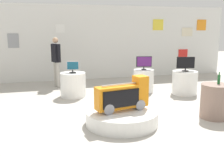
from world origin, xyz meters
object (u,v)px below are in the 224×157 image
tv_on_center_rear (73,67)px  display_pedestal_right_rear (144,81)px  shopper_browsing_near_truck (56,58)px  tv_on_left_rear (186,63)px  tv_on_right_rear (144,62)px  side_table_round (215,101)px  bottle_on_side_table (219,79)px  display_pedestal_left_rear (185,83)px  main_display_pedestal (122,117)px  novelty_firetruck_tv (123,97)px  display_pedestal_center_rear (73,85)px

tv_on_center_rear → display_pedestal_right_rear: bearing=0.3°
shopper_browsing_near_truck → tv_on_left_rear: bearing=-28.3°
tv_on_center_rear → tv_on_right_rear: (2.34, 0.01, 0.06)m
side_table_round → bottle_on_side_table: size_ratio=2.89×
display_pedestal_left_rear → shopper_browsing_near_truck: shopper_browsing_near_truck is taller
display_pedestal_left_rear → tv_on_center_rear: (-3.50, 0.61, 0.56)m
tv_on_left_rear → shopper_browsing_near_truck: size_ratio=0.32×
tv_on_right_rear → main_display_pedestal: bearing=-120.7°
main_display_pedestal → novelty_firetruck_tv: 0.46m
novelty_firetruck_tv → tv_on_center_rear: 2.78m
tv_on_center_rear → display_pedestal_right_rear: tv_on_center_rear is taller
display_pedestal_left_rear → tv_on_left_rear: size_ratio=1.38×
side_table_round → bottle_on_side_table: (0.09, 0.03, 0.51)m
side_table_round → display_pedestal_right_rear: bearing=102.8°
display_pedestal_center_rear → tv_on_right_rear: size_ratio=1.54×
display_pedestal_center_rear → display_pedestal_left_rear: bearing=-9.9°
side_table_round → main_display_pedestal: bearing=175.3°
tv_on_left_rear → tv_on_center_rear: size_ratio=1.58×
novelty_firetruck_tv → tv_on_left_rear: tv_on_left_rear is taller
tv_on_center_rear → novelty_firetruck_tv: bearing=-73.4°
tv_on_center_rear → shopper_browsing_near_truck: bearing=105.6°
novelty_firetruck_tv → tv_on_right_rear: bearing=59.7°
tv_on_left_rear → display_pedestal_right_rear: bearing=151.7°
tv_on_right_rear → shopper_browsing_near_truck: 3.13m
novelty_firetruck_tv → display_pedestal_left_rear: novelty_firetruck_tv is taller
bottle_on_side_table → display_pedestal_right_rear: bearing=104.7°
main_display_pedestal → bottle_on_side_table: 2.44m
tv_on_center_rear → tv_on_right_rear: 2.34m
main_display_pedestal → tv_on_center_rear: size_ratio=4.37×
tv_on_center_rear → side_table_round: bearing=-43.5°
main_display_pedestal → side_table_round: size_ratio=1.97×
display_pedestal_right_rear → tv_on_left_rear: bearing=-28.3°
display_pedestal_left_rear → tv_on_left_rear: bearing=-79.8°
side_table_round → bottle_on_side_table: 0.52m
main_display_pedestal → bottle_on_side_table: (2.31, -0.15, 0.77)m
main_display_pedestal → tv_on_right_rear: 3.20m
tv_on_left_rear → side_table_round: size_ratio=0.71×
main_display_pedestal → tv_on_center_rear: 2.86m
main_display_pedestal → tv_on_left_rear: (2.74, 2.04, 0.84)m
novelty_firetruck_tv → display_pedestal_left_rear: bearing=37.0°
tv_on_left_rear → display_pedestal_center_rear: tv_on_left_rear is taller
tv_on_center_rear → display_pedestal_right_rear: (2.34, 0.01, -0.56)m
tv_on_right_rear → side_table_round: bearing=-77.2°
side_table_round → shopper_browsing_near_truck: shopper_browsing_near_truck is taller
novelty_firetruck_tv → tv_on_center_rear: bearing=106.6°
side_table_round → display_pedestal_center_rear: bearing=136.5°
main_display_pedestal → display_pedestal_left_rear: bearing=36.7°
display_pedestal_right_rear → side_table_round: side_table_round is taller
display_pedestal_left_rear → shopper_browsing_near_truck: bearing=151.8°
side_table_round → tv_on_center_rear: bearing=136.5°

